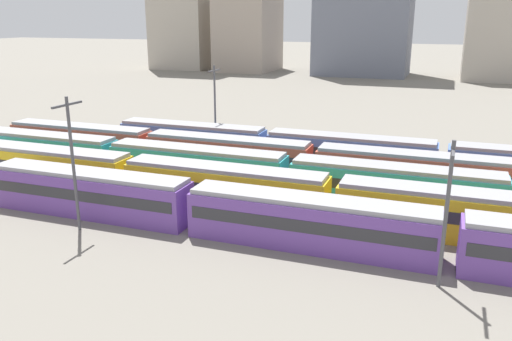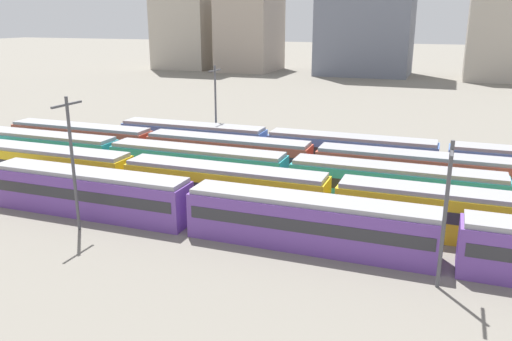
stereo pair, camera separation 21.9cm
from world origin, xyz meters
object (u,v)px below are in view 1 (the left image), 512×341
(train_track_1, at_px, (459,215))
(train_track_2, at_px, (197,166))
(train_track_0, at_px, (310,222))
(catenary_pole_2, at_px, (447,208))
(train_track_3, at_px, (314,162))
(catenary_pole_0, at_px, (73,158))
(catenary_pole_3, at_px, (215,104))

(train_track_1, distance_m, train_track_2, 24.66)
(train_track_0, height_order, catenary_pole_2, catenary_pole_2)
(train_track_3, bearing_deg, catenary_pole_0, -126.78)
(catenary_pole_3, bearing_deg, train_track_0, -52.61)
(catenary_pole_3, bearing_deg, train_track_2, -73.29)
(train_track_3, distance_m, catenary_pole_3, 17.06)
(train_track_2, xyz_separation_m, catenary_pole_3, (-4.01, 13.34, 3.83))
(train_track_1, distance_m, catenary_pole_2, 8.80)
(train_track_1, height_order, train_track_2, same)
(catenary_pole_0, bearing_deg, train_track_0, 9.95)
(train_track_3, relative_size, catenary_pole_0, 7.20)
(train_track_1, bearing_deg, catenary_pole_2, -97.63)
(train_track_0, xyz_separation_m, catenary_pole_0, (-17.62, -3.09, 3.84))
(train_track_2, distance_m, train_track_3, 11.71)
(train_track_0, distance_m, train_track_3, 16.02)
(train_track_0, xyz_separation_m, train_track_2, (-14.14, 10.40, 0.00))
(train_track_3, bearing_deg, train_track_1, -37.36)
(catenary_pole_2, bearing_deg, train_track_3, 124.11)
(train_track_2, relative_size, train_track_3, 0.75)
(train_track_1, distance_m, catenary_pole_0, 29.07)
(train_track_1, height_order, catenary_pole_0, catenary_pole_0)
(catenary_pole_0, bearing_deg, catenary_pole_2, 0.38)
(train_track_0, relative_size, catenary_pole_3, 5.38)
(train_track_0, height_order, catenary_pole_3, catenary_pole_3)
(catenary_pole_0, relative_size, catenary_pole_3, 1.00)
(train_track_2, bearing_deg, catenary_pole_0, -104.48)
(train_track_3, relative_size, catenary_pole_2, 8.10)
(train_track_0, relative_size, train_track_1, 0.60)
(catenary_pole_0, bearing_deg, train_track_2, 75.52)
(train_track_0, xyz_separation_m, catenary_pole_3, (-18.14, 23.74, 3.83))
(catenary_pole_3, bearing_deg, catenary_pole_2, -44.60)
(train_track_3, xyz_separation_m, catenary_pole_2, (12.54, -18.51, 3.24))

